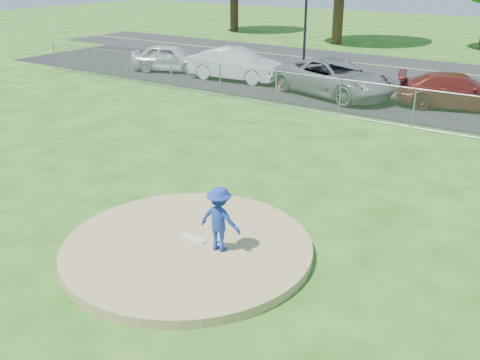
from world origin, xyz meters
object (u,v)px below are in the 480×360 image
object	(u,v)px
parked_car_white	(236,64)
parked_car_gray	(334,78)
traffic_signal_left	(310,7)
parked_car_silver	(170,58)
parked_car_darkred	(458,91)
traffic_cone	(280,84)
pitcher	(220,219)

from	to	relation	value
parked_car_white	parked_car_gray	bearing A→B (deg)	-98.65
traffic_signal_left	parked_car_silver	xyz separation A→B (m)	(-5.25, -6.66, -2.60)
traffic_signal_left	parked_car_white	xyz separation A→B (m)	(-0.77, -6.58, -2.53)
parked_car_silver	parked_car_gray	world-z (taller)	parked_car_gray
parked_car_gray	parked_car_darkred	world-z (taller)	parked_car_gray
traffic_signal_left	parked_car_gray	bearing A→B (deg)	-53.86
parked_car_silver	parked_car_darkred	size ratio (longest dim) A/B	0.88
parked_car_white	parked_car_darkred	size ratio (longest dim) A/B	1.00
parked_car_silver	parked_car_gray	distance (m)	10.29
parked_car_gray	traffic_cone	bearing A→B (deg)	117.21
traffic_signal_left	parked_car_silver	bearing A→B (deg)	-128.27
parked_car_white	parked_car_gray	size ratio (longest dim) A/B	0.84
traffic_signal_left	pitcher	distance (m)	23.91
traffic_cone	parked_car_gray	bearing A→B (deg)	10.92
traffic_cone	parked_car_white	xyz separation A→B (m)	(-3.23, 0.81, 0.48)
parked_car_silver	parked_car_white	distance (m)	4.48
pitcher	parked_car_silver	distance (m)	21.14
traffic_signal_left	pitcher	world-z (taller)	traffic_signal_left
pitcher	parked_car_gray	size ratio (longest dim) A/B	0.24
traffic_cone	parked_car_gray	world-z (taller)	parked_car_gray
pitcher	parked_car_darkred	distance (m)	15.84
parked_car_darkred	parked_car_silver	bearing A→B (deg)	75.38
traffic_signal_left	parked_car_darkred	bearing A→B (deg)	-30.04
parked_car_white	pitcher	bearing A→B (deg)	-151.56
parked_car_white	traffic_signal_left	bearing A→B (deg)	-12.22
parked_car_gray	parked_car_darkred	bearing A→B (deg)	-64.10
pitcher	parked_car_white	bearing A→B (deg)	-62.88
parked_car_silver	parked_car_darkred	distance (m)	15.62
traffic_cone	parked_car_silver	bearing A→B (deg)	174.56
traffic_cone	pitcher	bearing A→B (deg)	-63.98
traffic_signal_left	parked_car_silver	distance (m)	8.87
traffic_cone	parked_car_silver	size ratio (longest dim) A/B	0.15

